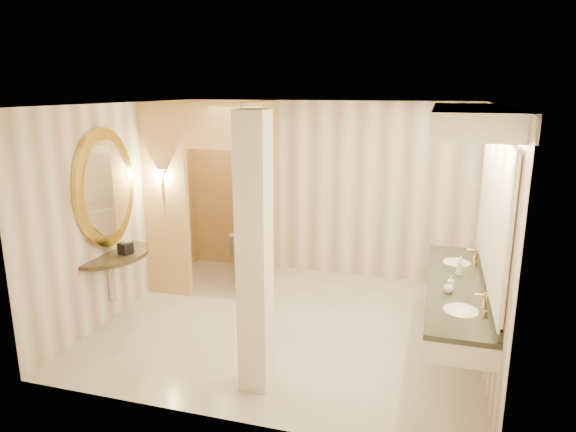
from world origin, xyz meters
name	(u,v)px	position (x,y,z in m)	size (l,w,h in m)	color
floor	(289,324)	(0.00, 0.00, 0.00)	(4.50, 4.50, 0.00)	beige
ceiling	(290,104)	(0.00, 0.00, 2.70)	(4.50, 4.50, 0.00)	white
wall_back	(325,189)	(0.00, 2.00, 1.35)	(4.50, 0.02, 2.70)	silver
wall_front	(223,278)	(0.00, -2.00, 1.35)	(4.50, 0.02, 2.70)	silver
wall_left	(125,208)	(-2.25, 0.00, 1.35)	(0.02, 4.00, 2.70)	silver
wall_right	(491,234)	(2.25, 0.00, 1.35)	(0.02, 4.00, 2.70)	silver
toilet_closet	(232,196)	(-1.13, 0.97, 1.39)	(1.50, 1.55, 2.70)	#EAC67A
wall_sconce	(162,175)	(-1.93, 0.43, 1.73)	(0.14, 0.14, 0.42)	gold
vanity	(468,214)	(1.98, -0.30, 1.63)	(0.75, 2.80, 2.09)	white
console_shelf	(107,216)	(-2.21, -0.44, 1.35)	(1.13, 1.13, 2.01)	black
pillar	(255,256)	(0.06, -1.40, 1.35)	(0.28, 0.28, 2.70)	white
tissue_box	(126,248)	(-2.00, -0.42, 0.95)	(0.14, 0.14, 0.14)	black
toilet	(250,251)	(-1.10, 1.55, 0.37)	(0.42, 0.73, 0.75)	white
soap_bottle_a	(451,282)	(1.86, -0.48, 0.94)	(0.06, 0.06, 0.13)	beige
soap_bottle_b	(448,287)	(1.84, -0.61, 0.94)	(0.10, 0.10, 0.13)	silver
soap_bottle_c	(460,266)	(1.96, -0.05, 0.98)	(0.08, 0.08, 0.21)	#C6B28C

